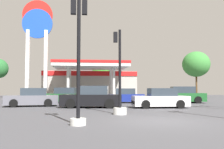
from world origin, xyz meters
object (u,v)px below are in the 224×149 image
car_2 (32,98)px  tree_1 (102,73)px  traffic_signal_3 (119,91)px  car_4 (181,95)px  car_6 (65,96)px  car_1 (124,96)px  station_pole_sign (37,37)px  car_0 (160,99)px  tree_2 (196,64)px  car_3 (92,98)px  traffic_signal_0 (79,67)px

car_2 → tree_1: size_ratio=0.77×
tree_1 → traffic_signal_3: bearing=-91.8°
car_4 → car_6: 11.52m
car_2 → car_1: bearing=27.4°
station_pole_sign → car_2: (1.75, -11.13, -7.19)m
car_0 → car_4: 7.32m
station_pole_sign → car_4: 18.62m
car_2 → tree_2: bearing=41.2°
car_0 → traffic_signal_3: traffic_signal_3 is taller
station_pole_sign → car_3: 16.08m
car_0 → tree_2: bearing=59.7°
car_1 → station_pole_sign: bearing=144.5°
car_0 → traffic_signal_0: bearing=-124.9°
car_4 → traffic_signal_0: traffic_signal_0 is taller
traffic_signal_3 → station_pole_sign: bearing=113.1°
station_pole_sign → tree_2: size_ratio=1.61×
car_6 → traffic_signal_3: size_ratio=0.97×
traffic_signal_3 → tree_1: (0.88, 27.61, 2.65)m
car_0 → tree_1: bearing=96.9°
car_0 → traffic_signal_3: 5.83m
car_4 → traffic_signal_3: traffic_signal_3 is taller
traffic_signal_0 → traffic_signal_3: 4.42m
car_2 → tree_1: tree_1 is taller
station_pole_sign → car_4: bearing=-26.2°
car_6 → tree_1: 16.87m
traffic_signal_0 → tree_1: size_ratio=0.90×
station_pole_sign → traffic_signal_3: 20.87m
car_3 → traffic_signal_0: 9.24m
car_3 → car_6: 6.86m
car_0 → car_1: 6.94m
station_pole_sign → car_6: size_ratio=2.77×
car_0 → tree_1: tree_1 is taller
station_pole_sign → car_2: 13.36m
station_pole_sign → car_4: station_pole_sign is taller
car_2 → car_0: bearing=-15.0°
car_0 → car_4: car_4 is taller
car_2 → car_4: bearing=14.5°
traffic_signal_0 → traffic_signal_3: bearing=60.7°
car_1 → traffic_signal_0: 15.65m
car_1 → tree_2: size_ratio=0.53×
traffic_signal_3 → car_1: bearing=79.9°
station_pole_sign → tree_2: station_pole_sign is taller
car_6 → car_1: bearing=-4.7°
car_1 → tree_1: size_ratio=0.74×
car_4 → tree_2: tree_2 is taller
station_pole_sign → car_0: 19.24m
car_0 → tree_2: size_ratio=0.52×
station_pole_sign → car_6: 10.45m
car_3 → car_6: car_3 is taller
tree_2 → car_2: bearing=-138.8°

